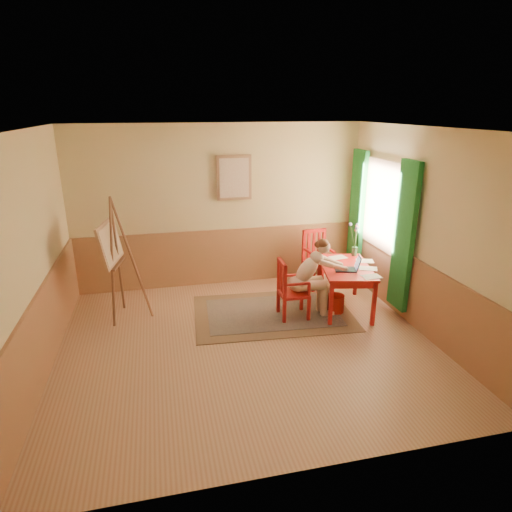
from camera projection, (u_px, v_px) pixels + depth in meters
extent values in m
cube|color=tan|center=(247.00, 344.00, 5.91)|extent=(5.00, 4.50, 0.02)
cube|color=white|center=(246.00, 128.00, 5.00)|extent=(5.00, 4.50, 0.02)
cube|color=#E0C889|center=(220.00, 207.00, 7.54)|extent=(5.00, 0.02, 2.80)
cube|color=#E0C889|center=(306.00, 330.00, 3.37)|extent=(5.00, 0.02, 2.80)
cube|color=#E0C889|center=(29.00, 260.00, 4.92)|extent=(0.02, 4.50, 2.80)
cube|color=#E0C889|center=(425.00, 233.00, 5.99)|extent=(0.02, 4.50, 2.80)
cube|color=#AE754D|center=(221.00, 256.00, 7.80)|extent=(5.00, 0.04, 1.00)
cube|color=#AE754D|center=(45.00, 330.00, 5.22)|extent=(0.04, 4.50, 1.00)
cube|color=#AE754D|center=(415.00, 293.00, 6.27)|extent=(0.04, 4.50, 1.00)
cube|color=white|center=(384.00, 205.00, 6.94)|extent=(0.02, 1.00, 1.30)
cube|color=#A87955|center=(383.00, 205.00, 6.94)|extent=(0.03, 1.12, 1.42)
cube|color=#228A38|center=(404.00, 237.00, 6.31)|extent=(0.08, 0.45, 2.20)
cube|color=#228A38|center=(357.00, 213.00, 7.74)|extent=(0.08, 0.45, 2.20)
cube|color=#A87955|center=(234.00, 178.00, 7.38)|extent=(0.60, 0.04, 0.76)
cube|color=beige|center=(234.00, 178.00, 7.36)|extent=(0.50, 0.02, 0.66)
cube|color=#8C7251|center=(273.00, 313.00, 6.76)|extent=(2.51, 1.77, 0.01)
cube|color=black|center=(273.00, 312.00, 6.76)|extent=(2.08, 1.34, 0.01)
cube|color=red|center=(346.00, 267.00, 6.69)|extent=(0.95, 1.32, 0.04)
cube|color=red|center=(346.00, 272.00, 6.72)|extent=(0.83, 1.20, 0.10)
cube|color=red|center=(331.00, 304.00, 6.28)|extent=(0.07, 0.07, 0.68)
cube|color=red|center=(374.00, 304.00, 6.29)|extent=(0.07, 0.07, 0.68)
cube|color=red|center=(319.00, 276.00, 7.33)|extent=(0.07, 0.07, 0.68)
cube|color=red|center=(356.00, 276.00, 7.34)|extent=(0.07, 0.07, 0.68)
cube|color=red|center=(294.00, 293.00, 6.52)|extent=(0.43, 0.41, 0.04)
cube|color=red|center=(284.00, 312.00, 6.39)|extent=(0.05, 0.05, 0.37)
cube|color=red|center=(309.00, 310.00, 6.46)|extent=(0.05, 0.05, 0.37)
cube|color=red|center=(278.00, 302.00, 6.72)|extent=(0.05, 0.05, 0.37)
cube|color=red|center=(301.00, 300.00, 6.79)|extent=(0.05, 0.05, 0.37)
cube|color=red|center=(285.00, 282.00, 6.24)|extent=(0.05, 0.05, 0.50)
cube|color=red|center=(279.00, 273.00, 6.57)|extent=(0.05, 0.05, 0.50)
cube|color=red|center=(282.00, 263.00, 6.33)|extent=(0.05, 0.40, 0.05)
cube|color=red|center=(283.00, 281.00, 6.32)|extent=(0.03, 0.04, 0.41)
cube|color=red|center=(282.00, 278.00, 6.40)|extent=(0.03, 0.04, 0.41)
cube|color=red|center=(280.00, 276.00, 6.49)|extent=(0.03, 0.04, 0.41)
cube|color=red|center=(297.00, 284.00, 6.29)|extent=(0.38, 0.04, 0.03)
cube|color=red|center=(309.00, 290.00, 6.35)|extent=(0.04, 0.04, 0.20)
cube|color=red|center=(291.00, 275.00, 6.62)|extent=(0.38, 0.04, 0.03)
cube|color=red|center=(302.00, 281.00, 6.69)|extent=(0.04, 0.04, 0.20)
cube|color=red|center=(318.00, 264.00, 7.65)|extent=(0.49, 0.51, 0.05)
cube|color=red|center=(303.00, 273.00, 7.84)|extent=(0.06, 0.06, 0.41)
cube|color=red|center=(313.00, 281.00, 7.48)|extent=(0.06, 0.06, 0.41)
cube|color=red|center=(322.00, 270.00, 7.97)|extent=(0.06, 0.06, 0.41)
cube|color=red|center=(333.00, 278.00, 7.60)|extent=(0.06, 0.06, 0.41)
cube|color=red|center=(304.00, 245.00, 7.67)|extent=(0.06, 0.06, 0.55)
cube|color=red|center=(324.00, 243.00, 7.80)|extent=(0.06, 0.06, 0.55)
cube|color=red|center=(314.00, 231.00, 7.65)|extent=(0.45, 0.10, 0.06)
cube|color=red|center=(309.00, 245.00, 7.71)|extent=(0.05, 0.04, 0.45)
cube|color=red|center=(314.00, 245.00, 7.74)|extent=(0.05, 0.04, 0.45)
cube|color=red|center=(319.00, 244.00, 7.77)|extent=(0.05, 0.04, 0.45)
cube|color=red|center=(309.00, 252.00, 7.51)|extent=(0.09, 0.41, 0.04)
cube|color=red|center=(314.00, 261.00, 7.37)|extent=(0.04, 0.04, 0.22)
cube|color=red|center=(329.00, 249.00, 7.63)|extent=(0.09, 0.41, 0.04)
cube|color=red|center=(334.00, 259.00, 7.49)|extent=(0.04, 0.04, 0.22)
ellipsoid|color=beige|center=(297.00, 284.00, 6.50)|extent=(0.28, 0.35, 0.22)
cylinder|color=beige|center=(312.00, 286.00, 6.46)|extent=(0.43, 0.16, 0.15)
cylinder|color=beige|center=(308.00, 281.00, 6.62)|extent=(0.43, 0.16, 0.15)
cylinder|color=beige|center=(324.00, 300.00, 6.58)|extent=(0.11, 0.11, 0.48)
cylinder|color=beige|center=(320.00, 295.00, 6.74)|extent=(0.11, 0.11, 0.48)
cube|color=beige|center=(327.00, 314.00, 6.67)|extent=(0.20, 0.09, 0.07)
cube|color=beige|center=(323.00, 309.00, 6.83)|extent=(0.20, 0.09, 0.07)
ellipsoid|color=beige|center=(307.00, 270.00, 6.46)|extent=(0.47, 0.29, 0.51)
ellipsoid|color=beige|center=(317.00, 258.00, 6.43)|extent=(0.20, 0.29, 0.17)
sphere|color=beige|center=(324.00, 247.00, 6.40)|extent=(0.20, 0.20, 0.19)
ellipsoid|color=#552D18|center=(323.00, 244.00, 6.37)|extent=(0.18, 0.19, 0.14)
sphere|color=#552D18|center=(318.00, 244.00, 6.36)|extent=(0.10, 0.10, 0.10)
cylinder|color=beige|center=(326.00, 264.00, 6.33)|extent=(0.22, 0.11, 0.14)
cylinder|color=beige|center=(339.00, 267.00, 6.42)|extent=(0.29, 0.13, 0.16)
sphere|color=beige|center=(332.00, 265.00, 6.35)|extent=(0.09, 0.09, 0.08)
sphere|color=beige|center=(346.00, 269.00, 6.48)|extent=(0.07, 0.07, 0.07)
cylinder|color=beige|center=(319.00, 257.00, 6.59)|extent=(0.22, 0.10, 0.14)
cylinder|color=beige|center=(333.00, 262.00, 6.64)|extent=(0.29, 0.14, 0.16)
sphere|color=beige|center=(325.00, 259.00, 6.63)|extent=(0.09, 0.09, 0.08)
sphere|color=beige|center=(341.00, 265.00, 6.65)|extent=(0.07, 0.07, 0.07)
cube|color=#1E2338|center=(345.00, 270.00, 6.53)|extent=(0.36, 0.30, 0.02)
cube|color=#2D3342|center=(345.00, 269.00, 6.52)|extent=(0.31, 0.24, 0.00)
cube|color=#1E2338|center=(358.00, 263.00, 6.48)|extent=(0.12, 0.23, 0.21)
cube|color=#99BFF2|center=(357.00, 263.00, 6.48)|extent=(0.10, 0.19, 0.17)
cube|color=white|center=(372.00, 277.00, 6.27)|extent=(0.27, 0.20, 0.00)
cube|color=white|center=(365.00, 261.00, 6.91)|extent=(0.31, 0.27, 0.00)
cube|color=white|center=(338.00, 257.00, 7.07)|extent=(0.30, 0.23, 0.00)
cube|color=white|center=(368.00, 268.00, 6.59)|extent=(0.32, 0.29, 0.00)
cylinder|color=#3F724C|center=(354.00, 251.00, 7.15)|extent=(0.09, 0.09, 0.14)
cylinder|color=#3F7233|center=(352.00, 236.00, 7.11)|extent=(0.07, 0.11, 0.38)
sphere|color=#728CD8|center=(350.00, 224.00, 7.09)|extent=(0.06, 0.06, 0.06)
cylinder|color=#3F7233|center=(355.00, 237.00, 7.02)|extent=(0.05, 0.09, 0.40)
sphere|color=pink|center=(356.00, 226.00, 6.92)|extent=(0.04, 0.04, 0.04)
cylinder|color=#3F7233|center=(355.00, 239.00, 7.10)|extent=(0.02, 0.04, 0.30)
sphere|color=pink|center=(356.00, 230.00, 7.07)|extent=(0.05, 0.05, 0.05)
cylinder|color=#3F7233|center=(356.00, 238.00, 7.01)|extent=(0.06, 0.12, 0.37)
sphere|color=#728CD8|center=(357.00, 228.00, 6.90)|extent=(0.06, 0.06, 0.05)
cylinder|color=#3F7233|center=(356.00, 238.00, 7.12)|extent=(0.08, 0.09, 0.33)
sphere|color=pink|center=(358.00, 227.00, 7.11)|extent=(0.05, 0.05, 0.05)
cylinder|color=#3F7233|center=(356.00, 238.00, 7.10)|extent=(0.05, 0.05, 0.34)
sphere|color=pink|center=(357.00, 228.00, 7.07)|extent=(0.05, 0.05, 0.04)
cylinder|color=#3F7233|center=(356.00, 236.00, 7.11)|extent=(0.07, 0.10, 0.38)
sphere|color=#728CD8|center=(357.00, 224.00, 7.10)|extent=(0.05, 0.05, 0.05)
cylinder|color=red|center=(335.00, 304.00, 6.76)|extent=(0.36, 0.36, 0.29)
cylinder|color=brown|center=(112.00, 263.00, 6.22)|extent=(0.15, 0.33, 1.86)
cylinder|color=brown|center=(118.00, 256.00, 6.51)|extent=(0.04, 0.34, 1.86)
cylinder|color=brown|center=(132.00, 259.00, 6.37)|extent=(0.48, 0.13, 1.86)
cylinder|color=brown|center=(114.00, 264.00, 6.39)|extent=(0.13, 0.52, 0.03)
cube|color=brown|center=(118.00, 264.00, 6.39)|extent=(0.16, 0.56, 0.03)
cube|color=#A87955|center=(110.00, 243.00, 6.28)|extent=(0.29, 0.83, 0.62)
cube|color=beige|center=(111.00, 243.00, 6.28)|extent=(0.24, 0.75, 0.53)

